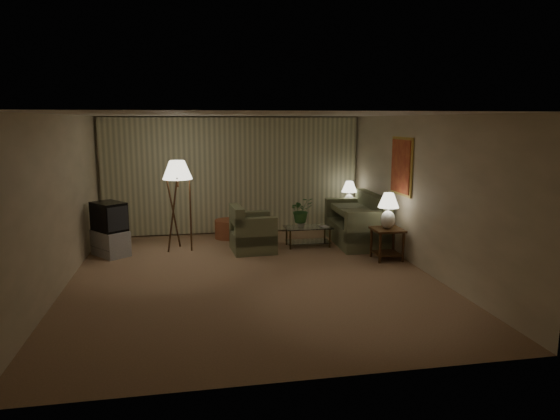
# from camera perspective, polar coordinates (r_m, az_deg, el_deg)

# --- Properties ---
(ground) EXTENTS (7.00, 7.00, 0.00)m
(ground) POSITION_cam_1_polar(r_m,az_deg,el_deg) (8.54, -3.17, -7.59)
(ground) COLOR tan
(ground) RESTS_ON ground
(room_shell) EXTENTS (6.04, 7.02, 2.72)m
(room_shell) POSITION_cam_1_polar(r_m,az_deg,el_deg) (9.67, -4.29, 5.08)
(room_shell) COLOR beige
(room_shell) RESTS_ON ground
(sofa) EXTENTS (1.94, 1.07, 0.83)m
(sofa) POSITION_cam_1_polar(r_m,az_deg,el_deg) (10.83, 8.68, -1.58)
(sofa) COLOR #6F7351
(sofa) RESTS_ON ground
(armchair) EXTENTS (0.98, 0.94, 0.74)m
(armchair) POSITION_cam_1_polar(r_m,az_deg,el_deg) (10.07, -3.13, -2.65)
(armchair) COLOR #6F7351
(armchair) RESTS_ON ground
(side_table_near) EXTENTS (0.55, 0.55, 0.60)m
(side_table_near) POSITION_cam_1_polar(r_m,az_deg,el_deg) (9.66, 12.15, -3.16)
(side_table_near) COLOR #341A0E
(side_table_near) RESTS_ON ground
(side_table_far) EXTENTS (0.51, 0.43, 0.60)m
(side_table_far) POSITION_cam_1_polar(r_m,az_deg,el_deg) (11.77, 7.85, -0.69)
(side_table_far) COLOR #341A0E
(side_table_far) RESTS_ON ground
(table_lamp_near) EXTENTS (0.39, 0.39, 0.68)m
(table_lamp_near) POSITION_cam_1_polar(r_m,az_deg,el_deg) (9.54, 12.28, 0.27)
(table_lamp_near) COLOR white
(table_lamp_near) RESTS_ON side_table_near
(table_lamp_far) EXTENTS (0.36, 0.36, 0.62)m
(table_lamp_far) POSITION_cam_1_polar(r_m,az_deg,el_deg) (11.68, 7.92, 2.04)
(table_lamp_far) COLOR white
(table_lamp_far) RESTS_ON side_table_far
(coffee_table) EXTENTS (0.98, 0.53, 0.41)m
(coffee_table) POSITION_cam_1_polar(r_m,az_deg,el_deg) (10.47, 3.22, -2.69)
(coffee_table) COLOR silver
(coffee_table) RESTS_ON ground
(tv_cabinet) EXTENTS (1.19, 1.18, 0.50)m
(tv_cabinet) POSITION_cam_1_polar(r_m,az_deg,el_deg) (10.30, -18.80, -3.59)
(tv_cabinet) COLOR #B4B4B7
(tv_cabinet) RESTS_ON ground
(crt_tv) EXTENTS (1.09, 1.09, 0.55)m
(crt_tv) POSITION_cam_1_polar(r_m,az_deg,el_deg) (10.19, -18.97, -0.70)
(crt_tv) COLOR black
(crt_tv) RESTS_ON tv_cabinet
(floor_lamp) EXTENTS (0.59, 0.59, 1.82)m
(floor_lamp) POSITION_cam_1_polar(r_m,az_deg,el_deg) (10.23, -11.53, 0.70)
(floor_lamp) COLOR #341A0E
(floor_lamp) RESTS_ON ground
(ottoman) EXTENTS (0.72, 0.72, 0.42)m
(ottoman) POSITION_cam_1_polar(r_m,az_deg,el_deg) (11.25, -5.86, -2.15)
(ottoman) COLOR #9A5134
(ottoman) RESTS_ON ground
(vase) EXTENTS (0.20, 0.20, 0.16)m
(vase) POSITION_cam_1_polar(r_m,az_deg,el_deg) (10.39, 2.42, -1.53)
(vase) COLOR white
(vase) RESTS_ON coffee_table
(flowers) EXTENTS (0.55, 0.50, 0.53)m
(flowers) POSITION_cam_1_polar(r_m,az_deg,el_deg) (10.32, 2.44, 0.34)
(flowers) COLOR #346A2F
(flowers) RESTS_ON vase
(book) EXTENTS (0.20, 0.25, 0.02)m
(book) POSITION_cam_1_polar(r_m,az_deg,el_deg) (10.40, 4.69, -1.95)
(book) COLOR olive
(book) RESTS_ON coffee_table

